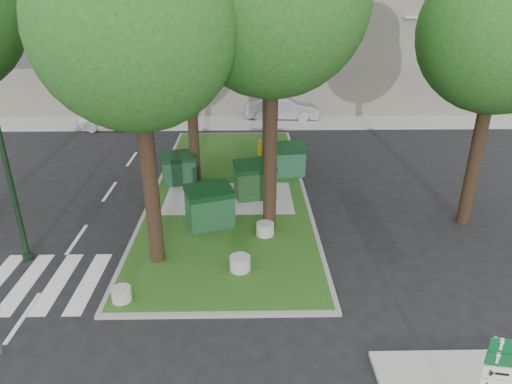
{
  "coord_description": "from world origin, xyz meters",
  "views": [
    {
      "loc": [
        1.27,
        -9.48,
        7.63
      ],
      "look_at": [
        1.51,
        3.29,
        2.0
      ],
      "focal_mm": 32.0,
      "sensor_mm": 36.0,
      "label": 1
    }
  ],
  "objects_px": {
    "bollard_right": "(265,229)",
    "street_lamp": "(2,146)",
    "dumpster_c": "(255,180)",
    "bollard_mid": "(240,263)",
    "tree_median_near_left": "(137,5)",
    "car_silver": "(282,108)",
    "bollard_left": "(122,294)",
    "dumpster_d": "(287,160)",
    "dumpster_a": "(179,168)",
    "car_white": "(113,118)",
    "tree_street_right": "(506,15)",
    "dumpster_b": "(210,207)",
    "litter_bin": "(262,148)",
    "tree_median_mid": "(189,10)"
  },
  "relations": [
    {
      "from": "bollard_right",
      "to": "street_lamp",
      "type": "xyz_separation_m",
      "value": [
        -7.43,
        -1.17,
        3.35
      ]
    },
    {
      "from": "dumpster_c",
      "to": "bollard_mid",
      "type": "height_order",
      "value": "dumpster_c"
    },
    {
      "from": "tree_median_near_left",
      "to": "car_silver",
      "type": "distance_m",
      "value": 18.8
    },
    {
      "from": "bollard_left",
      "to": "dumpster_d",
      "type": "bearing_deg",
      "value": 60.52
    },
    {
      "from": "dumpster_a",
      "to": "bollard_right",
      "type": "xyz_separation_m",
      "value": [
        3.49,
        -4.66,
        -0.43
      ]
    },
    {
      "from": "dumpster_a",
      "to": "street_lamp",
      "type": "height_order",
      "value": "street_lamp"
    },
    {
      "from": "bollard_left",
      "to": "bollard_right",
      "type": "height_order",
      "value": "bollard_right"
    },
    {
      "from": "tree_median_near_left",
      "to": "dumpster_d",
      "type": "distance_m",
      "value": 10.5
    },
    {
      "from": "car_silver",
      "to": "dumpster_d",
      "type": "bearing_deg",
      "value": -179.19
    },
    {
      "from": "bollard_right",
      "to": "car_white",
      "type": "bearing_deg",
      "value": 122.62
    },
    {
      "from": "dumpster_d",
      "to": "bollard_right",
      "type": "xyz_separation_m",
      "value": [
        -1.17,
        -5.53,
        -0.47
      ]
    },
    {
      "from": "dumpster_d",
      "to": "car_white",
      "type": "distance_m",
      "value": 12.55
    },
    {
      "from": "dumpster_d",
      "to": "bollard_mid",
      "type": "relative_size",
      "value": 2.7
    },
    {
      "from": "tree_street_right",
      "to": "dumpster_b",
      "type": "height_order",
      "value": "tree_street_right"
    },
    {
      "from": "bollard_left",
      "to": "car_white",
      "type": "bearing_deg",
      "value": 105.43
    },
    {
      "from": "tree_street_right",
      "to": "bollard_left",
      "type": "relative_size",
      "value": 19.38
    },
    {
      "from": "bollard_mid",
      "to": "litter_bin",
      "type": "height_order",
      "value": "litter_bin"
    },
    {
      "from": "tree_street_right",
      "to": "dumpster_d",
      "type": "xyz_separation_m",
      "value": [
        -6.09,
        4.45,
        -6.18
      ]
    },
    {
      "from": "tree_median_mid",
      "to": "tree_street_right",
      "type": "height_order",
      "value": "tree_street_right"
    },
    {
      "from": "tree_median_near_left",
      "to": "dumpster_a",
      "type": "height_order",
      "value": "tree_median_near_left"
    },
    {
      "from": "car_silver",
      "to": "dumpster_a",
      "type": "bearing_deg",
      "value": 158.23
    },
    {
      "from": "tree_median_near_left",
      "to": "litter_bin",
      "type": "distance_m",
      "value": 12.26
    },
    {
      "from": "dumpster_b",
      "to": "tree_street_right",
      "type": "bearing_deg",
      "value": -17.63
    },
    {
      "from": "dumpster_a",
      "to": "dumpster_d",
      "type": "bearing_deg",
      "value": -2.74
    },
    {
      "from": "dumpster_c",
      "to": "dumpster_d",
      "type": "bearing_deg",
      "value": 46.63
    },
    {
      "from": "tree_median_mid",
      "to": "car_silver",
      "type": "distance_m",
      "value": 12.91
    },
    {
      "from": "tree_median_mid",
      "to": "bollard_right",
      "type": "distance_m",
      "value": 8.8
    },
    {
      "from": "tree_median_mid",
      "to": "dumpster_a",
      "type": "bearing_deg",
      "value": -150.82
    },
    {
      "from": "dumpster_c",
      "to": "tree_median_near_left",
      "type": "bearing_deg",
      "value": -134.81
    },
    {
      "from": "dumpster_c",
      "to": "dumpster_d",
      "type": "height_order",
      "value": "dumpster_c"
    },
    {
      "from": "dumpster_b",
      "to": "dumpster_c",
      "type": "relative_size",
      "value": 1.05
    },
    {
      "from": "dumpster_d",
      "to": "bollard_mid",
      "type": "distance_m",
      "value": 7.89
    },
    {
      "from": "tree_median_mid",
      "to": "dumpster_a",
      "type": "xyz_separation_m",
      "value": [
        -0.75,
        -0.42,
        -6.22
      ]
    },
    {
      "from": "tree_median_mid",
      "to": "car_silver",
      "type": "xyz_separation_m",
      "value": [
        4.41,
        10.43,
        -6.22
      ]
    },
    {
      "from": "dumpster_d",
      "to": "street_lamp",
      "type": "height_order",
      "value": "street_lamp"
    },
    {
      "from": "bollard_left",
      "to": "bollard_right",
      "type": "bearing_deg",
      "value": 41.58
    },
    {
      "from": "bollard_left",
      "to": "bollard_mid",
      "type": "height_order",
      "value": "bollard_mid"
    },
    {
      "from": "dumpster_b",
      "to": "dumpster_d",
      "type": "distance_m",
      "value": 5.69
    },
    {
      "from": "dumpster_d",
      "to": "car_silver",
      "type": "bearing_deg",
      "value": 80.07
    },
    {
      "from": "street_lamp",
      "to": "car_white",
      "type": "height_order",
      "value": "street_lamp"
    },
    {
      "from": "dumpster_c",
      "to": "bollard_left",
      "type": "height_order",
      "value": "dumpster_c"
    },
    {
      "from": "dumpster_d",
      "to": "dumpster_a",
      "type": "bearing_deg",
      "value": -176.46
    },
    {
      "from": "dumpster_d",
      "to": "tree_median_near_left",
      "type": "bearing_deg",
      "value": -129.45
    },
    {
      "from": "bollard_mid",
      "to": "street_lamp",
      "type": "distance_m",
      "value": 7.47
    },
    {
      "from": "tree_median_near_left",
      "to": "bollard_right",
      "type": "relative_size",
      "value": 17.78
    },
    {
      "from": "bollard_right",
      "to": "litter_bin",
      "type": "distance_m",
      "value": 8.17
    },
    {
      "from": "dumpster_a",
      "to": "dumpster_d",
      "type": "relative_size",
      "value": 0.99
    },
    {
      "from": "tree_median_near_left",
      "to": "tree_median_mid",
      "type": "relative_size",
      "value": 1.05
    },
    {
      "from": "dumpster_d",
      "to": "bollard_right",
      "type": "relative_size",
      "value": 2.78
    },
    {
      "from": "street_lamp",
      "to": "bollard_right",
      "type": "bearing_deg",
      "value": 8.98
    }
  ]
}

